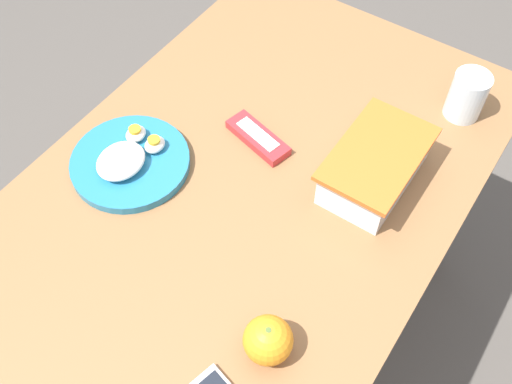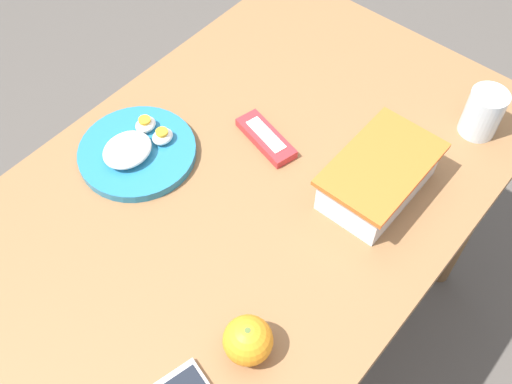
# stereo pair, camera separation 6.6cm
# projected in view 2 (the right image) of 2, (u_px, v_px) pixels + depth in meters

# --- Properties ---
(ground_plane) EXTENTS (10.00, 10.00, 0.00)m
(ground_plane) POSITION_uv_depth(u_px,v_px,m) (253.00, 332.00, 1.69)
(ground_plane) COLOR #4C4742
(table) EXTENTS (1.11, 0.73, 0.72)m
(table) POSITION_uv_depth(u_px,v_px,m) (252.00, 213.00, 1.19)
(table) COLOR brown
(table) RESTS_ON ground_plane
(food_container) EXTENTS (0.22, 0.14, 0.08)m
(food_container) POSITION_uv_depth(u_px,v_px,m) (378.00, 178.00, 1.07)
(food_container) COLOR white
(food_container) RESTS_ON table
(orange_fruit) EXTENTS (0.08, 0.08, 0.08)m
(orange_fruit) POSITION_uv_depth(u_px,v_px,m) (248.00, 340.00, 0.89)
(orange_fruit) COLOR orange
(orange_fruit) RESTS_ON table
(rice_plate) EXTENTS (0.22, 0.22, 0.05)m
(rice_plate) POSITION_uv_depth(u_px,v_px,m) (136.00, 150.00, 1.13)
(rice_plate) COLOR teal
(rice_plate) RESTS_ON table
(candy_bar) EXTENTS (0.08, 0.15, 0.02)m
(candy_bar) POSITION_uv_depth(u_px,v_px,m) (266.00, 138.00, 1.16)
(candy_bar) COLOR #B7282D
(candy_bar) RESTS_ON table
(drinking_glass) EXTENTS (0.07, 0.07, 0.10)m
(drinking_glass) POSITION_uv_depth(u_px,v_px,m) (483.00, 113.00, 1.14)
(drinking_glass) COLOR silver
(drinking_glass) RESTS_ON table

